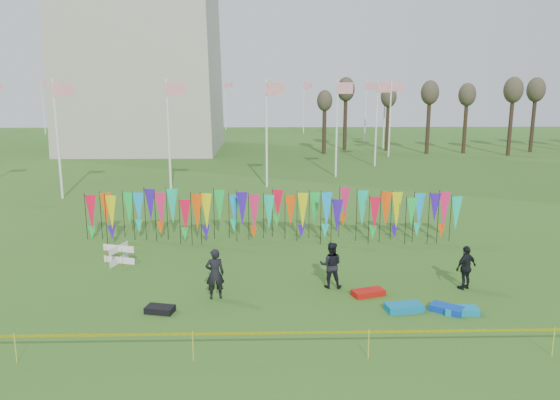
{
  "coord_description": "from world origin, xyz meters",
  "views": [
    {
      "loc": [
        -0.07,
        -16.88,
        7.76
      ],
      "look_at": [
        0.53,
        6.0,
        2.81
      ],
      "focal_mm": 35.0,
      "sensor_mm": 36.0,
      "label": 1
    }
  ],
  "objects_px": {
    "person_mid": "(331,265)",
    "person_right": "(466,268)",
    "kite_bag_blue": "(447,309)",
    "kite_bag_teal": "(461,310)",
    "person_left": "(215,274)",
    "box_kite": "(119,254)",
    "kite_bag_black": "(160,309)",
    "kite_bag_red": "(368,293)",
    "kite_bag_turquoise": "(404,307)"
  },
  "relations": [
    {
      "from": "kite_bag_red",
      "to": "kite_bag_teal",
      "type": "xyz_separation_m",
      "value": [
        2.87,
        -1.68,
        0.0
      ]
    },
    {
      "from": "kite_bag_blue",
      "to": "kite_bag_teal",
      "type": "height_order",
      "value": "kite_bag_blue"
    },
    {
      "from": "person_left",
      "to": "person_right",
      "type": "bearing_deg",
      "value": 172.77
    },
    {
      "from": "kite_bag_turquoise",
      "to": "kite_bag_blue",
      "type": "height_order",
      "value": "kite_bag_turquoise"
    },
    {
      "from": "kite_bag_red",
      "to": "kite_bag_teal",
      "type": "bearing_deg",
      "value": -30.27
    },
    {
      "from": "person_mid",
      "to": "person_right",
      "type": "distance_m",
      "value": 5.14
    },
    {
      "from": "kite_bag_blue",
      "to": "kite_bag_red",
      "type": "distance_m",
      "value": 2.89
    },
    {
      "from": "kite_bag_blue",
      "to": "kite_bag_teal",
      "type": "xyz_separation_m",
      "value": [
        0.44,
        -0.12,
        -0.0
      ]
    },
    {
      "from": "kite_bag_blue",
      "to": "kite_bag_black",
      "type": "xyz_separation_m",
      "value": [
        -9.89,
        0.23,
        -0.0
      ]
    },
    {
      "from": "box_kite",
      "to": "person_left",
      "type": "relative_size",
      "value": 0.45
    },
    {
      "from": "person_mid",
      "to": "kite_bag_black",
      "type": "bearing_deg",
      "value": 27.54
    },
    {
      "from": "box_kite",
      "to": "kite_bag_turquoise",
      "type": "height_order",
      "value": "box_kite"
    },
    {
      "from": "kite_bag_teal",
      "to": "person_mid",
      "type": "bearing_deg",
      "value": 148.44
    },
    {
      "from": "person_right",
      "to": "kite_bag_black",
      "type": "relative_size",
      "value": 1.79
    },
    {
      "from": "person_right",
      "to": "kite_bag_blue",
      "type": "distance_m",
      "value": 2.65
    },
    {
      "from": "kite_bag_black",
      "to": "person_mid",
      "type": "bearing_deg",
      "value": 19.84
    },
    {
      "from": "person_left",
      "to": "person_right",
      "type": "xyz_separation_m",
      "value": [
        9.48,
        0.69,
        -0.09
      ]
    },
    {
      "from": "person_mid",
      "to": "kite_bag_blue",
      "type": "bearing_deg",
      "value": 154.49
    },
    {
      "from": "kite_bag_black",
      "to": "person_left",
      "type": "bearing_deg",
      "value": 34.03
    },
    {
      "from": "kite_bag_black",
      "to": "kite_bag_teal",
      "type": "distance_m",
      "value": 10.34
    },
    {
      "from": "box_kite",
      "to": "person_mid",
      "type": "distance_m",
      "value": 9.43
    },
    {
      "from": "kite_bag_blue",
      "to": "box_kite",
      "type": "bearing_deg",
      "value": 156.57
    },
    {
      "from": "kite_bag_turquoise",
      "to": "kite_bag_blue",
      "type": "relative_size",
      "value": 1.16
    },
    {
      "from": "person_left",
      "to": "kite_bag_teal",
      "type": "xyz_separation_m",
      "value": [
        8.53,
        -1.56,
        -0.83
      ]
    },
    {
      "from": "box_kite",
      "to": "kite_bag_black",
      "type": "bearing_deg",
      "value": -62.31
    },
    {
      "from": "kite_bag_turquoise",
      "to": "kite_bag_red",
      "type": "distance_m",
      "value": 1.73
    },
    {
      "from": "kite_bag_blue",
      "to": "kite_bag_teal",
      "type": "distance_m",
      "value": 0.45
    },
    {
      "from": "kite_bag_black",
      "to": "kite_bag_teal",
      "type": "xyz_separation_m",
      "value": [
        10.33,
        -0.35,
        0.0
      ]
    },
    {
      "from": "kite_bag_red",
      "to": "kite_bag_turquoise",
      "type": "bearing_deg",
      "value": -55.72
    },
    {
      "from": "box_kite",
      "to": "kite_bag_black",
      "type": "xyz_separation_m",
      "value": [
        2.76,
        -5.25,
        -0.31
      ]
    },
    {
      "from": "kite_bag_red",
      "to": "kite_bag_black",
      "type": "bearing_deg",
      "value": -169.88
    },
    {
      "from": "kite_bag_blue",
      "to": "kite_bag_red",
      "type": "relative_size",
      "value": 0.91
    },
    {
      "from": "box_kite",
      "to": "kite_bag_red",
      "type": "distance_m",
      "value": 10.95
    },
    {
      "from": "box_kite",
      "to": "kite_bag_red",
      "type": "relative_size",
      "value": 0.71
    },
    {
      "from": "kite_bag_teal",
      "to": "person_left",
      "type": "bearing_deg",
      "value": 169.63
    },
    {
      "from": "kite_bag_turquoise",
      "to": "kite_bag_black",
      "type": "xyz_separation_m",
      "value": [
        -8.43,
        0.1,
        -0.02
      ]
    },
    {
      "from": "kite_bag_teal",
      "to": "kite_bag_turquoise",
      "type": "bearing_deg",
      "value": 172.59
    },
    {
      "from": "box_kite",
      "to": "kite_bag_blue",
      "type": "relative_size",
      "value": 0.78
    },
    {
      "from": "box_kite",
      "to": "kite_bag_blue",
      "type": "distance_m",
      "value": 13.79
    },
    {
      "from": "person_mid",
      "to": "kite_bag_red",
      "type": "distance_m",
      "value": 1.77
    },
    {
      "from": "person_right",
      "to": "person_mid",
      "type": "bearing_deg",
      "value": -32.34
    },
    {
      "from": "box_kite",
      "to": "kite_bag_blue",
      "type": "xyz_separation_m",
      "value": [
        12.65,
        -5.48,
        -0.31
      ]
    },
    {
      "from": "person_mid",
      "to": "kite_bag_teal",
      "type": "distance_m",
      "value": 4.97
    },
    {
      "from": "person_mid",
      "to": "person_right",
      "type": "relative_size",
      "value": 1.05
    },
    {
      "from": "person_mid",
      "to": "person_right",
      "type": "bearing_deg",
      "value": -175.81
    },
    {
      "from": "kite_bag_red",
      "to": "kite_bag_black",
      "type": "height_order",
      "value": "kite_bag_black"
    },
    {
      "from": "person_right",
      "to": "kite_bag_turquoise",
      "type": "xyz_separation_m",
      "value": [
        -2.85,
        -2.0,
        -0.73
      ]
    },
    {
      "from": "kite_bag_turquoise",
      "to": "kite_bag_red",
      "type": "xyz_separation_m",
      "value": [
        -0.97,
        1.43,
        -0.02
      ]
    },
    {
      "from": "kite_bag_black",
      "to": "kite_bag_teal",
      "type": "height_order",
      "value": "kite_bag_teal"
    },
    {
      "from": "person_mid",
      "to": "kite_bag_black",
      "type": "distance_m",
      "value": 6.59
    }
  ]
}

